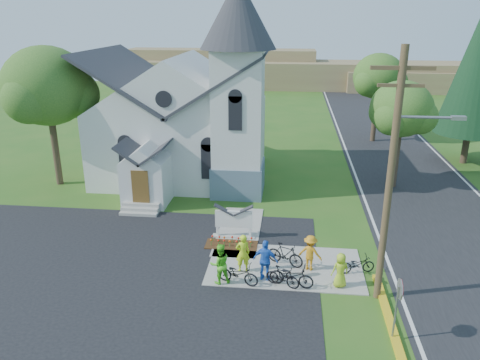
# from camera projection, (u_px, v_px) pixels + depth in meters

# --- Properties ---
(ground) EXTENTS (120.00, 120.00, 0.00)m
(ground) POSITION_uv_depth(u_px,v_px,m) (251.00, 271.00, 21.15)
(ground) COLOR #2B5D1A
(ground) RESTS_ON ground
(parking_lot) EXTENTS (20.00, 16.00, 0.02)m
(parking_lot) POSITION_uv_depth(u_px,v_px,m) (84.00, 285.00, 19.99)
(parking_lot) COLOR black
(parking_lot) RESTS_ON ground
(road) EXTENTS (8.00, 90.00, 0.02)m
(road) POSITION_uv_depth(u_px,v_px,m) (405.00, 173.00, 34.15)
(road) COLOR black
(road) RESTS_ON ground
(sidewalk) EXTENTS (7.00, 4.00, 0.05)m
(sidewalk) POSITION_uv_depth(u_px,v_px,m) (285.00, 266.00, 21.45)
(sidewalk) COLOR gray
(sidewalk) RESTS_ON ground
(church) EXTENTS (12.35, 12.00, 13.00)m
(church) POSITION_uv_depth(u_px,v_px,m) (188.00, 103.00, 31.64)
(church) COLOR silver
(church) RESTS_ON ground
(church_sign) EXTENTS (2.20, 0.40, 1.70)m
(church_sign) POSITION_uv_depth(u_px,v_px,m) (234.00, 219.00, 23.92)
(church_sign) COLOR gray
(church_sign) RESTS_ON ground
(flower_bed) EXTENTS (2.60, 1.10, 0.07)m
(flower_bed) POSITION_uv_depth(u_px,v_px,m) (232.00, 245.00, 23.41)
(flower_bed) COLOR #3D2210
(flower_bed) RESTS_ON ground
(utility_pole) EXTENTS (3.45, 0.28, 10.00)m
(utility_pole) POSITION_uv_depth(u_px,v_px,m) (393.00, 172.00, 17.37)
(utility_pole) COLOR #483524
(utility_pole) RESTS_ON ground
(stop_sign) EXTENTS (0.11, 0.76, 2.48)m
(stop_sign) POSITION_uv_depth(u_px,v_px,m) (399.00, 297.00, 16.05)
(stop_sign) COLOR gray
(stop_sign) RESTS_ON ground
(tree_lot_corner) EXTENTS (5.60, 5.60, 9.15)m
(tree_lot_corner) POSITION_uv_depth(u_px,v_px,m) (47.00, 86.00, 29.74)
(tree_lot_corner) COLOR #382C1E
(tree_lot_corner) RESTS_ON ground
(tree_road_near) EXTENTS (4.00, 4.00, 7.05)m
(tree_road_near) POSITION_uv_depth(u_px,v_px,m) (401.00, 110.00, 29.75)
(tree_road_near) COLOR #382C1E
(tree_road_near) RESTS_ON ground
(tree_road_mid) EXTENTS (4.40, 4.40, 7.80)m
(tree_road_mid) POSITION_uv_depth(u_px,v_px,m) (379.00, 77.00, 40.74)
(tree_road_mid) COLOR #382C1E
(tree_road_mid) RESTS_ON ground
(conifer) EXTENTS (5.20, 5.20, 12.40)m
(conifer) POSITION_uv_depth(u_px,v_px,m) (479.00, 66.00, 33.96)
(conifer) COLOR #382C1E
(conifer) RESTS_ON ground
(distant_hills) EXTENTS (61.00, 10.00, 5.60)m
(distant_hills) POSITION_uv_depth(u_px,v_px,m) (304.00, 73.00, 72.80)
(distant_hills) COLOR #7E6446
(distant_hills) RESTS_ON ground
(cyclist_0) EXTENTS (0.75, 0.61, 1.78)m
(cyclist_0) POSITION_uv_depth(u_px,v_px,m) (243.00, 253.00, 20.75)
(cyclist_0) COLOR #C9EF1C
(cyclist_0) RESTS_ON sidewalk
(bike_0) EXTENTS (1.94, 1.10, 0.97)m
(bike_0) POSITION_uv_depth(u_px,v_px,m) (238.00, 273.00, 19.89)
(bike_0) COLOR black
(bike_0) RESTS_ON sidewalk
(cyclist_1) EXTENTS (1.07, 0.96, 1.80)m
(cyclist_1) POSITION_uv_depth(u_px,v_px,m) (220.00, 264.00, 19.83)
(cyclist_1) COLOR #60DF29
(cyclist_1) RESTS_ON sidewalk
(bike_1) EXTENTS (1.83, 1.20, 1.07)m
(bike_1) POSITION_uv_depth(u_px,v_px,m) (285.00, 254.00, 21.36)
(bike_1) COLOR black
(bike_1) RESTS_ON sidewalk
(cyclist_2) EXTENTS (1.17, 0.69, 1.86)m
(cyclist_2) POSITION_uv_depth(u_px,v_px,m) (266.00, 260.00, 20.05)
(cyclist_2) COLOR blue
(cyclist_2) RESTS_ON sidewalk
(bike_2) EXTENTS (2.00, 1.04, 1.00)m
(bike_2) POSITION_uv_depth(u_px,v_px,m) (291.00, 275.00, 19.71)
(bike_2) COLOR black
(bike_2) RESTS_ON sidewalk
(cyclist_3) EXTENTS (1.21, 0.93, 1.66)m
(cyclist_3) POSITION_uv_depth(u_px,v_px,m) (310.00, 253.00, 20.90)
(cyclist_3) COLOR orange
(cyclist_3) RESTS_ON sidewalk
(bike_3) EXTENTS (1.58, 0.97, 0.92)m
(bike_3) POSITION_uv_depth(u_px,v_px,m) (283.00, 277.00, 19.70)
(bike_3) COLOR black
(bike_3) RESTS_ON sidewalk
(cyclist_4) EXTENTS (0.86, 0.70, 1.54)m
(cyclist_4) POSITION_uv_depth(u_px,v_px,m) (340.00, 270.00, 19.60)
(cyclist_4) COLOR #A7CB26
(cyclist_4) RESTS_ON sidewalk
(bike_4) EXTENTS (1.68, 0.94, 0.83)m
(bike_4) POSITION_uv_depth(u_px,v_px,m) (357.00, 264.00, 20.75)
(bike_4) COLOR black
(bike_4) RESTS_ON sidewalk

